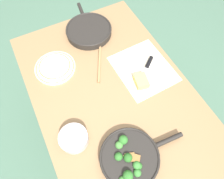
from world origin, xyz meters
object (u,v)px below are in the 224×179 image
at_px(cheese_block, 141,81).
at_px(wooden_spoon, 100,50).
at_px(grater_knife, 146,69).
at_px(prep_bowl_steel, 74,138).
at_px(skillet_eggs, 89,30).
at_px(skillet_broccoli, 130,158).
at_px(dinner_plate_stack, 55,67).

bearing_deg(cheese_block, wooden_spoon, -161.67).
height_order(grater_knife, prep_bowl_steel, prep_bowl_steel).
height_order(skillet_eggs, wooden_spoon, skillet_eggs).
height_order(skillet_broccoli, wooden_spoon, skillet_broccoli).
bearing_deg(cheese_block, dinner_plate_stack, -128.62).
bearing_deg(skillet_broccoli, cheese_block, 56.00).
bearing_deg(skillet_broccoli, dinner_plate_stack, 106.16).
height_order(cheese_block, dinner_plate_stack, cheese_block).
relative_size(skillet_broccoli, wooden_spoon, 1.19).
relative_size(skillet_broccoli, grater_knife, 1.82).
xyz_separation_m(skillet_eggs, prep_bowl_steel, (0.63, -0.36, 0.00)).
bearing_deg(prep_bowl_steel, grater_knife, 110.19).
relative_size(wooden_spoon, cheese_block, 3.40).
bearing_deg(cheese_block, skillet_broccoli, -38.07).
distance_m(skillet_broccoli, skillet_eggs, 0.85).
xyz_separation_m(skillet_eggs, cheese_block, (0.50, 0.11, -0.00)).
xyz_separation_m(skillet_broccoli, cheese_block, (-0.34, 0.27, -0.01)).
distance_m(grater_knife, cheese_block, 0.10).
xyz_separation_m(cheese_block, dinner_plate_stack, (-0.33, -0.41, -0.01)).
bearing_deg(skillet_eggs, wooden_spoon, -171.95).
height_order(skillet_broccoli, dinner_plate_stack, skillet_broccoli).
height_order(wooden_spoon, cheese_block, cheese_block).
bearing_deg(skillet_broccoli, prep_bowl_steel, 138.67).
relative_size(cheese_block, prep_bowl_steel, 0.74).
bearing_deg(cheese_block, grater_knife, 130.92).
xyz_separation_m(wooden_spoon, cheese_block, (0.33, 0.11, 0.01)).
relative_size(grater_knife, prep_bowl_steel, 1.65).
distance_m(skillet_eggs, grater_knife, 0.47).
relative_size(dinner_plate_stack, prep_bowl_steel, 1.70).
bearing_deg(skillet_eggs, cheese_block, -159.67).
bearing_deg(wooden_spoon, skillet_eggs, 27.34).
relative_size(skillet_broccoli, dinner_plate_stack, 1.76).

